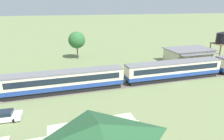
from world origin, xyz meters
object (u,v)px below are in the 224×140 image
passenger_train (125,74)px  yard_tree_0 (77,40)px  station_building (188,55)px  water_tower (222,39)px  parked_car_white (6,116)px

passenger_train → yard_tree_0: 24.28m
passenger_train → station_building: (22.59, 10.57, -0.24)m
water_tower → yard_tree_0: water_tower is taller
water_tower → station_building: bearing=171.1°
parked_car_white → yard_tree_0: bearing=70.4°
passenger_train → parked_car_white: size_ratio=21.44×
parked_car_white → yard_tree_0: yard_tree_0 is taller
passenger_train → parked_car_white: passenger_train is taller
parked_car_white → yard_tree_0: (13.87, 30.67, 4.87)m
parked_car_white → water_tower: bearing=22.4°
station_building → yard_tree_0: (-28.83, 12.66, 3.59)m
passenger_train → water_tower: 33.43m
passenger_train → water_tower: bearing=16.0°
station_building → yard_tree_0: 31.69m
water_tower → parked_car_white: (-52.00, -16.55, -5.70)m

